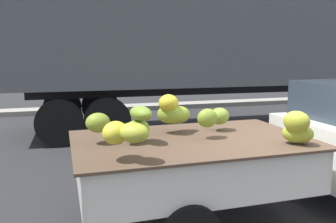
% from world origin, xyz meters
% --- Properties ---
extents(ground, '(220.00, 220.00, 0.00)m').
position_xyz_m(ground, '(0.00, 0.00, 0.00)').
color(ground, '#28282B').
extents(curb_strip, '(80.00, 0.80, 0.16)m').
position_xyz_m(curb_strip, '(0.00, 9.19, 0.08)').
color(curb_strip, gray).
rests_on(curb_strip, ground).
extents(pickup_truck, '(5.02, 1.86, 1.70)m').
position_xyz_m(pickup_truck, '(0.57, 0.23, 0.89)').
color(pickup_truck, silver).
rests_on(pickup_truck, ground).
extents(semi_trailer, '(12.04, 2.79, 3.95)m').
position_xyz_m(semi_trailer, '(1.62, 5.61, 2.54)').
color(semi_trailer, '#4C5156').
rests_on(semi_trailer, ground).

